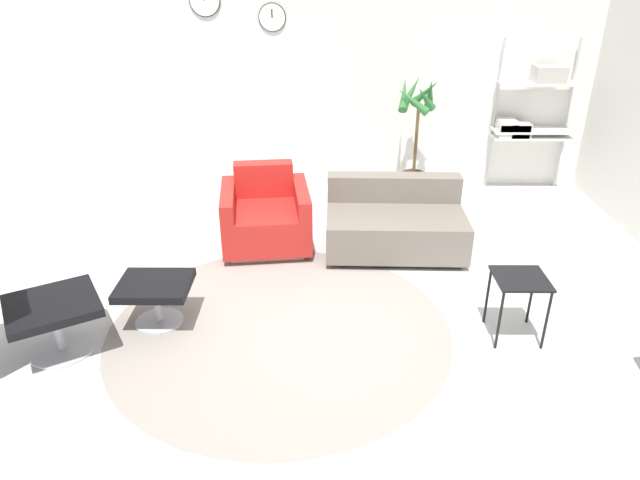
% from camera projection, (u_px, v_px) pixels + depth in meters
% --- Properties ---
extents(ground_plane, '(12.00, 12.00, 0.00)m').
position_uv_depth(ground_plane, '(318.00, 312.00, 4.49)').
color(ground_plane, silver).
extents(wall_back, '(12.00, 0.09, 2.80)m').
position_uv_depth(wall_back, '(320.00, 67.00, 6.52)').
color(wall_back, silver).
rests_on(wall_back, ground_plane).
extents(round_rug, '(2.56, 2.56, 0.01)m').
position_uv_depth(round_rug, '(280.00, 328.00, 4.28)').
color(round_rug, gray).
rests_on(round_rug, ground_plane).
extents(ottoman, '(0.53, 0.45, 0.36)m').
position_uv_depth(ottoman, '(155.00, 292.00, 4.24)').
color(ottoman, '#BCBCC1').
rests_on(ottoman, ground_plane).
extents(armchair_red, '(0.91, 0.92, 0.74)m').
position_uv_depth(armchair_red, '(266.00, 218.00, 5.45)').
color(armchair_red, silver).
rests_on(armchair_red, ground_plane).
extents(couch_low, '(1.30, 0.85, 0.65)m').
position_uv_depth(couch_low, '(395.00, 225.00, 5.38)').
color(couch_low, black).
rests_on(couch_low, ground_plane).
extents(side_table, '(0.37, 0.37, 0.49)m').
position_uv_depth(side_table, '(520.00, 286.00, 4.03)').
color(side_table, black).
rests_on(side_table, ground_plane).
extents(potted_plant, '(0.54, 0.56, 1.39)m').
position_uv_depth(potted_plant, '(415.00, 139.00, 6.41)').
color(potted_plant, '#333338').
rests_on(potted_plant, ground_plane).
extents(shelf_unit, '(0.90, 0.28, 1.74)m').
position_uv_depth(shelf_unit, '(529.00, 112.00, 6.51)').
color(shelf_unit, '#BCBCC1').
rests_on(shelf_unit, ground_plane).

